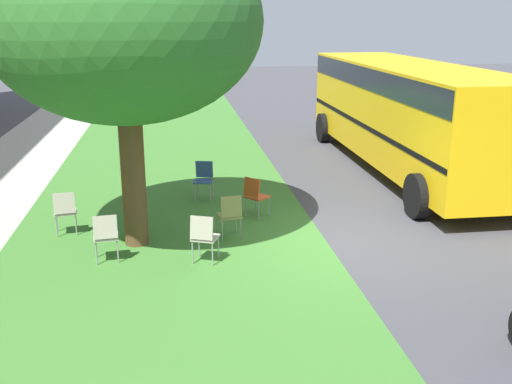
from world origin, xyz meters
The scene contains 10 objects.
ground centered at (0.00, 0.00, 0.00)m, with size 80.00×80.00×0.00m, color #424247.
grass_verge centered at (0.00, 3.20, 0.00)m, with size 48.00×6.00×0.01m, color #3D752D.
street_tree centered at (0.46, 3.75, 4.01)m, with size 4.75×4.75×5.79m.
chair_0 centered at (1.11, 5.13, 0.52)m, with size 0.48×0.47×0.88m.
chair_1 centered at (3.15, 2.34, 0.52)m, with size 0.50×0.50×0.88m.
chair_2 centered at (-0.37, 4.22, 0.52)m, with size 0.47×0.46×0.88m.
chair_3 centered at (0.46, 1.99, 0.52)m, with size 0.48×0.48×0.88m.
chair_4 centered at (-0.65, 2.55, 0.52)m, with size 0.55×0.54×0.88m.
chair_5 centered at (1.63, 1.35, 0.52)m, with size 0.59×0.59×0.88m.
school_bus centered at (5.13, -3.30, 1.76)m, with size 10.40×2.80×2.88m.
Camera 1 is at (-10.23, 3.01, 4.12)m, focal length 41.82 mm.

